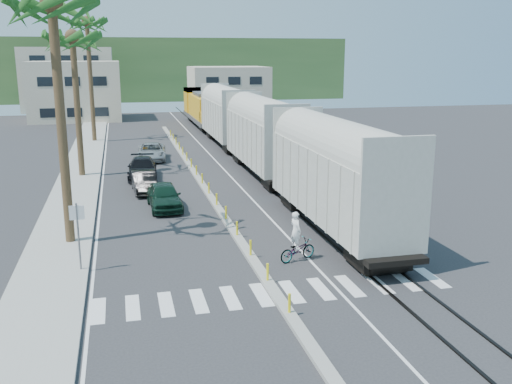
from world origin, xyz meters
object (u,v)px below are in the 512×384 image
at_px(car_lead, 164,196).
at_px(cyclist, 297,245).
at_px(car_second, 144,182).
at_px(street_sign, 78,227).

bearing_deg(car_lead, cyclist, -66.35).
bearing_deg(cyclist, car_lead, 5.34).
distance_m(car_lead, car_second, 4.60).
bearing_deg(cyclist, car_second, 1.28).
height_order(car_second, cyclist, cyclist).
xyz_separation_m(car_second, cyclist, (5.94, -14.69, 0.01)).
bearing_deg(car_lead, street_sign, -116.65).
xyz_separation_m(car_lead, cyclist, (4.99, -10.19, -0.07)).
distance_m(street_sign, cyclist, 9.35).
xyz_separation_m(car_lead, car_second, (-0.95, 4.50, -0.08)).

